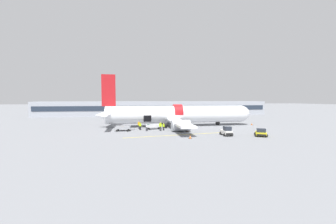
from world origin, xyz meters
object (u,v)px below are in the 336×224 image
object	(u,v)px
ground_crew_loader_b	(160,126)
airplane	(175,115)
baggage_cart_queued	(123,129)
suitcase_on_tarmac_upright	(147,130)
baggage_tug_lead	(261,133)
ground_crew_supervisor	(140,126)
baggage_cart_loading	(154,127)
ground_crew_driver	(164,126)
ground_crew_loader_a	(139,125)
baggage_tug_mid	(226,132)

from	to	relation	value
ground_crew_loader_b	airplane	bearing A→B (deg)	55.78
baggage_cart_queued	suitcase_on_tarmac_upright	distance (m)	4.82
baggage_tug_lead	baggage_cart_queued	size ratio (longest dim) A/B	0.72
airplane	ground_crew_supervisor	xyz separation A→B (m)	(-8.58, -4.83, -1.87)
baggage_tug_lead	baggage_cart_loading	xyz separation A→B (m)	(-17.37, 11.84, -0.09)
ground_crew_driver	baggage_cart_loading	bearing A→B (deg)	130.76
ground_crew_driver	ground_crew_supervisor	world-z (taller)	ground_crew_supervisor
baggage_cart_loading	ground_crew_loader_a	bearing A→B (deg)	166.79
baggage_cart_loading	ground_crew_driver	distance (m)	2.71
baggage_tug_lead	baggage_cart_queued	bearing A→B (deg)	156.36
baggage_cart_queued	suitcase_on_tarmac_upright	size ratio (longest dim) A/B	5.67
baggage_cart_loading	baggage_cart_queued	bearing A→B (deg)	-167.68
ground_crew_loader_b	ground_crew_loader_a	bearing A→B (deg)	141.27
airplane	ground_crew_loader_a	size ratio (longest dim) A/B	21.51
baggage_tug_mid	baggage_tug_lead	bearing A→B (deg)	-18.02
airplane	ground_crew_driver	bearing A→B (deg)	-121.98
ground_crew_driver	suitcase_on_tarmac_upright	world-z (taller)	ground_crew_driver
airplane	suitcase_on_tarmac_upright	bearing A→B (deg)	-138.31
baggage_cart_queued	ground_crew_loader_a	world-z (taller)	ground_crew_loader_a
ground_crew_loader_b	baggage_tug_lead	bearing A→B (deg)	-29.40
baggage_tug_lead	ground_crew_loader_a	xyz separation A→B (m)	(-20.55, 12.58, 0.31)
baggage_tug_mid	baggage_cart_loading	size ratio (longest dim) A/B	0.64
ground_crew_loader_a	ground_crew_driver	distance (m)	5.68
baggage_tug_mid	ground_crew_loader_b	distance (m)	13.12
ground_crew_driver	baggage_tug_mid	bearing A→B (deg)	-38.41
baggage_cart_loading	ground_crew_loader_b	distance (m)	2.85
baggage_cart_loading	baggage_tug_mid	bearing A→B (deg)	-40.28
suitcase_on_tarmac_upright	baggage_cart_queued	bearing A→B (deg)	167.42
ground_crew_supervisor	suitcase_on_tarmac_upright	xyz separation A→B (m)	(1.26, -1.68, -0.59)
ground_crew_loader_b	ground_crew_supervisor	distance (m)	4.44
ground_crew_loader_a	ground_crew_supervisor	world-z (taller)	ground_crew_loader_a
baggage_tug_mid	ground_crew_supervisor	distance (m)	17.51
baggage_tug_lead	baggage_cart_loading	world-z (taller)	baggage_tug_lead
baggage_tug_mid	suitcase_on_tarmac_upright	distance (m)	15.57
baggage_cart_loading	ground_crew_supervisor	size ratio (longest dim) A/B	2.54
baggage_cart_loading	baggage_tug_lead	bearing A→B (deg)	-34.27
baggage_cart_queued	ground_crew_loader_b	distance (m)	7.59
ground_crew_supervisor	baggage_tug_lead	bearing A→B (deg)	-28.49
ground_crew_loader_b	baggage_cart_queued	bearing A→B (deg)	170.76
baggage_tug_lead	ground_crew_supervisor	xyz separation A→B (m)	(-20.38, 11.06, 0.28)
airplane	ground_crew_loader_b	xyz separation A→B (m)	(-4.55, -6.69, -1.79)
airplane	ground_crew_driver	distance (m)	7.45
baggage_tug_lead	suitcase_on_tarmac_upright	distance (m)	21.29
airplane	ground_crew_loader_b	bearing A→B (deg)	-124.22
suitcase_on_tarmac_upright	ground_crew_loader_b	bearing A→B (deg)	-3.44
baggage_tug_lead	baggage_tug_mid	world-z (taller)	baggage_tug_mid
ground_crew_supervisor	ground_crew_driver	bearing A→B (deg)	-14.90
baggage_cart_loading	ground_crew_loader_a	distance (m)	3.29
ground_crew_loader_a	baggage_cart_loading	bearing A→B (deg)	-13.21
ground_crew_supervisor	ground_crew_loader_b	bearing A→B (deg)	-24.64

